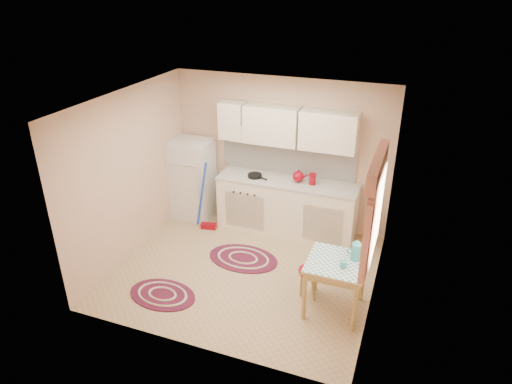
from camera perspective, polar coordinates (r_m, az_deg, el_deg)
room_shell at (r=6.13m, az=0.72°, el=3.45°), size 3.64×3.60×2.52m
fridge at (r=7.95m, az=-7.94°, el=1.58°), size 0.65×0.60×1.40m
broom at (r=7.52m, az=-6.12°, el=-0.61°), size 0.30×0.17×1.20m
base_cabinets at (r=7.51m, az=3.85°, el=-1.91°), size 2.25×0.60×0.88m
countertop at (r=7.31m, az=3.96°, el=1.29°), size 2.27×0.62×0.04m
frying_pan at (r=7.41m, az=-0.16°, el=2.06°), size 0.30×0.30×0.05m
red_kettle at (r=7.22m, az=5.29°, el=1.94°), size 0.25×0.24×0.20m
red_canister at (r=7.18m, az=7.06°, el=1.54°), size 0.14×0.14×0.16m
table at (r=5.95m, az=9.78°, el=-11.48°), size 0.72×0.72×0.72m
stool at (r=6.20m, az=6.70°, el=-11.23°), size 0.40×0.40×0.42m
coffee_pot at (r=5.73m, az=12.43°, el=-7.04°), size 0.19×0.17×0.31m
mug at (r=5.62m, az=10.89°, el=-8.91°), size 0.09×0.09×0.10m
rug_center at (r=6.99m, az=-1.62°, el=-8.29°), size 1.12×0.77×0.02m
rug_left at (r=6.42m, az=-11.61°, el=-12.45°), size 0.99×0.69×0.02m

